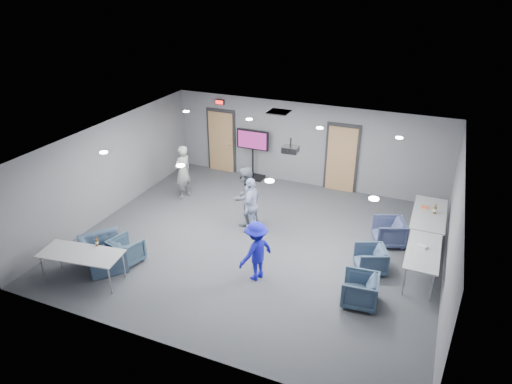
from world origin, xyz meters
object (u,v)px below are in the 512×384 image
at_px(person_a, 183,172).
at_px(bottle_front, 97,242).
at_px(bottle_right, 435,210).
at_px(chair_right_a, 389,232).
at_px(chair_right_c, 360,290).
at_px(table_right_b, 423,252).
at_px(table_right_a, 429,214).
at_px(projector, 290,149).
at_px(chair_front_a, 126,251).
at_px(chair_front_b, 103,254).
at_px(tv_stand, 253,151).
at_px(person_b, 245,197).
at_px(chair_right_b, 370,259).
at_px(person_c, 251,205).
at_px(table_front_left, 81,255).
at_px(person_d, 256,251).

bearing_deg(person_a, bottle_front, 18.41).
height_order(bottle_front, bottle_right, bottle_right).
relative_size(chair_right_a, chair_right_c, 1.02).
bearing_deg(chair_right_c, table_right_b, 137.15).
bearing_deg(table_right_a, projector, 109.55).
height_order(chair_right_a, chair_front_a, chair_right_a).
height_order(chair_front_b, tv_stand, tv_stand).
relative_size(person_b, table_right_b, 0.97).
distance_m(chair_right_c, bottle_right, 3.62).
relative_size(chair_front_b, table_right_b, 0.63).
distance_m(person_a, chair_right_c, 6.74).
bearing_deg(tv_stand, person_a, -122.72).
bearing_deg(chair_right_c, person_a, -121.87).
distance_m(chair_right_c, tv_stand, 6.95).
bearing_deg(chair_front_b, bottle_right, -107.89).
distance_m(chair_right_a, chair_right_b, 1.40).
distance_m(person_c, bottle_right, 4.74).
xyz_separation_m(person_c, projector, (0.95, 0.25, 1.62)).
xyz_separation_m(table_front_left, bottle_right, (7.11, 4.97, 0.15)).
relative_size(person_a, bottle_right, 6.12).
xyz_separation_m(chair_right_a, tv_stand, (-4.86, 2.50, 0.61)).
height_order(table_right_a, bottle_right, bottle_right).
bearing_deg(table_front_left, chair_right_a, 26.15).
xyz_separation_m(person_a, chair_front_b, (0.17, -3.98, -0.49)).
distance_m(chair_right_c, bottle_front, 5.91).
bearing_deg(person_b, table_right_a, 124.24).
xyz_separation_m(person_c, chair_front_b, (-2.58, -2.88, -0.43)).
distance_m(chair_right_a, projector, 3.32).
height_order(person_d, chair_right_b, person_d).
bearing_deg(tv_stand, chair_right_a, -27.20).
bearing_deg(person_b, chair_right_c, 78.94).
relative_size(chair_right_b, table_right_b, 0.39).
bearing_deg(table_right_a, bottle_front, 123.64).
bearing_deg(projector, tv_stand, 124.71).
distance_m(chair_front_a, tv_stand, 5.87).
bearing_deg(bottle_right, projector, -160.67).
bearing_deg(projector, chair_right_a, 8.88).
relative_size(chair_right_a, tv_stand, 0.45).
bearing_deg(person_c, table_right_a, 104.65).
distance_m(person_b, person_c, 0.42).
distance_m(chair_front_b, tv_stand, 6.30).
bearing_deg(chair_right_c, tv_stand, -143.52).
bearing_deg(person_a, person_d, 65.68).
xyz_separation_m(table_right_a, bottle_right, (0.12, 0.03, 0.14)).
relative_size(chair_right_c, table_right_b, 0.43).
bearing_deg(tv_stand, chair_front_a, -98.18).
distance_m(person_a, person_d, 4.74).
bearing_deg(chair_right_a, person_d, -64.84).
height_order(person_d, bottle_right, person_d).
bearing_deg(tv_stand, person_b, -70.49).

